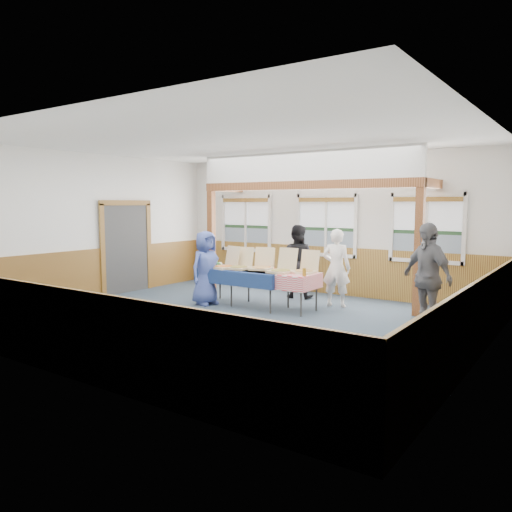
{
  "coord_description": "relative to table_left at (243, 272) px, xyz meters",
  "views": [
    {
      "loc": [
        5.25,
        -7.01,
        2.1
      ],
      "look_at": [
        -0.29,
        1.0,
        1.08
      ],
      "focal_mm": 35.0,
      "sensor_mm": 36.0,
      "label": 1
    }
  ],
  "objects": [
    {
      "name": "floor",
      "position": [
        0.75,
        -1.21,
        -0.7
      ],
      "size": [
        8.0,
        8.0,
        0.0
      ],
      "primitive_type": "plane",
      "color": "#293643",
      "rests_on": "ground"
    },
    {
      "name": "ceiling",
      "position": [
        0.75,
        -1.21,
        2.5
      ],
      "size": [
        8.0,
        8.0,
        0.0
      ],
      "primitive_type": "plane",
      "rotation": [
        3.14,
        0.0,
        0.0
      ],
      "color": "white",
      "rests_on": "wall_back"
    },
    {
      "name": "wall_back",
      "position": [
        0.75,
        2.29,
        0.9
      ],
      "size": [
        8.0,
        0.0,
        8.0
      ],
      "primitive_type": "plane",
      "rotation": [
        1.57,
        0.0,
        0.0
      ],
      "color": "silver",
      "rests_on": "floor"
    },
    {
      "name": "wall_front",
      "position": [
        0.75,
        -4.71,
        0.9
      ],
      "size": [
        8.0,
        0.0,
        8.0
      ],
      "primitive_type": "plane",
      "rotation": [
        -1.57,
        0.0,
        0.0
      ],
      "color": "silver",
      "rests_on": "floor"
    },
    {
      "name": "wall_left",
      "position": [
        -3.25,
        -1.21,
        0.9
      ],
      "size": [
        0.0,
        8.0,
        8.0
      ],
      "primitive_type": "plane",
      "rotation": [
        1.57,
        0.0,
        1.57
      ],
      "color": "silver",
      "rests_on": "floor"
    },
    {
      "name": "wall_right",
      "position": [
        4.75,
        -1.21,
        0.9
      ],
      "size": [
        0.0,
        8.0,
        8.0
      ],
      "primitive_type": "plane",
      "rotation": [
        1.57,
        0.0,
        -1.57
      ],
      "color": "silver",
      "rests_on": "floor"
    },
    {
      "name": "wainscot_back",
      "position": [
        0.75,
        2.27,
        -0.15
      ],
      "size": [
        7.98,
        0.05,
        1.1
      ],
      "primitive_type": "cube",
      "color": "brown",
      "rests_on": "floor"
    },
    {
      "name": "wainscot_front",
      "position": [
        0.75,
        -4.68,
        -0.15
      ],
      "size": [
        7.98,
        0.05,
        1.1
      ],
      "primitive_type": "cube",
      "color": "brown",
      "rests_on": "floor"
    },
    {
      "name": "wainscot_left",
      "position": [
        -3.22,
        -1.21,
        -0.15
      ],
      "size": [
        0.05,
        6.98,
        1.1
      ],
      "primitive_type": "cube",
      "color": "brown",
      "rests_on": "floor"
    },
    {
      "name": "wainscot_right",
      "position": [
        4.73,
        -1.21,
        -0.15
      ],
      "size": [
        0.05,
        6.98,
        1.1
      ],
      "primitive_type": "cube",
      "color": "brown",
      "rests_on": "floor"
    },
    {
      "name": "cased_opening",
      "position": [
        -3.21,
        -0.31,
        0.35
      ],
      "size": [
        0.06,
        1.3,
        2.1
      ],
      "primitive_type": "cube",
      "color": "#353535",
      "rests_on": "wall_left"
    },
    {
      "name": "window_left",
      "position": [
        -1.55,
        2.25,
        0.98
      ],
      "size": [
        1.56,
        0.1,
        1.46
      ],
      "color": "silver",
      "rests_on": "wall_back"
    },
    {
      "name": "window_mid",
      "position": [
        0.75,
        2.25,
        0.98
      ],
      "size": [
        1.56,
        0.1,
        1.46
      ],
      "color": "silver",
      "rests_on": "wall_back"
    },
    {
      "name": "window_right",
      "position": [
        3.05,
        2.25,
        0.98
      ],
      "size": [
        1.56,
        0.1,
        1.46
      ],
      "color": "silver",
      "rests_on": "wall_back"
    },
    {
      "name": "post_left",
      "position": [
        -1.75,
        1.09,
        0.5
      ],
      "size": [
        0.15,
        0.15,
        2.4
      ],
      "primitive_type": "cube",
      "color": "#5E3015",
      "rests_on": "floor"
    },
    {
      "name": "post_right",
      "position": [
        3.25,
        1.09,
        0.5
      ],
      "size": [
        0.15,
        0.15,
        2.4
      ],
      "primitive_type": "cube",
      "color": "#5E3015",
      "rests_on": "floor"
    },
    {
      "name": "cross_beam",
      "position": [
        0.75,
        1.09,
        1.79
      ],
      "size": [
        5.15,
        0.18,
        0.18
      ],
      "primitive_type": "cube",
      "color": "#5E3015",
      "rests_on": "post_left"
    },
    {
      "name": "table_left",
      "position": [
        0.0,
        0.0,
        0.0
      ],
      "size": [
        1.96,
        0.88,
        0.76
      ],
      "rotation": [
        0.0,
        0.0,
        0.01
      ],
      "color": "#353535",
      "rests_on": "floor"
    },
    {
      "name": "table_right",
      "position": [
        0.68,
        0.08,
        -0.0
      ],
      "size": [
        1.91,
        1.06,
        0.76
      ],
      "rotation": [
        0.0,
        0.0,
        -0.15
      ],
      "color": "#353535",
      "rests_on": "floor"
    },
    {
      "name": "pizza_box_a",
      "position": [
        -0.39,
        -0.11,
        0.12
      ],
      "size": [
        0.52,
        0.59,
        0.45
      ],
      "rotation": [
        0.0,
        0.0,
        -0.23
      ],
      "color": "beige",
      "rests_on": "table_left"
    },
    {
      "name": "pizza_box_b",
      "position": [
        0.34,
        0.16,
        0.12
      ],
      "size": [
        0.52,
        0.58,
        0.44
      ],
      "rotation": [
        0.0,
        0.0,
        0.27
      ],
      "color": "beige",
      "rests_on": "table_left"
    },
    {
      "name": "pizza_box_c",
      "position": [
        -0.07,
        -0.02,
        0.12
      ],
      "size": [
        0.44,
        0.52,
        0.44
      ],
      "rotation": [
        0.0,
        0.0,
        0.07
      ],
      "color": "beige",
      "rests_on": "table_right"
    },
    {
      "name": "pizza_box_d",
      "position": [
        0.32,
        0.27,
        0.12
      ],
      "size": [
        0.51,
        0.56,
        0.42
      ],
      "rotation": [
        0.0,
        0.0,
        0.31
      ],
      "color": "beige",
      "rests_on": "table_right"
    },
    {
      "name": "pizza_box_e",
      "position": [
        0.93,
        0.0,
        0.12
      ],
      "size": [
        0.44,
        0.54,
        0.47
      ],
      "rotation": [
        0.0,
        0.0,
        -0.03
      ],
      "color": "beige",
      "rests_on": "table_right"
    },
    {
      "name": "pizza_box_f",
      "position": [
        1.33,
        0.22,
        0.12
      ],
      "size": [
        0.4,
        0.49,
        0.43
      ],
      "rotation": [
        0.0,
        0.0,
        0.0
      ],
      "color": "beige",
      "rests_on": "table_right"
    },
    {
      "name": "veggie_tray",
      "position": [
        -0.75,
        -0.0,
        0.09
      ],
      "size": [
        0.41,
        0.41,
        0.09
      ],
      "color": "black",
      "rests_on": "table_left"
    },
    {
      "name": "drink_glass",
      "position": [
        1.53,
        -0.17,
        0.13
      ],
      "size": [
        0.07,
        0.07,
        0.15
      ],
      "primitive_type": "cylinder",
      "color": "#A4701B",
      "rests_on": "table_right"
    },
    {
      "name": "woman_white",
      "position": [
        1.62,
        1.0,
        0.09
      ],
      "size": [
        0.64,
        0.48,
        1.6
      ],
      "primitive_type": "imported",
      "rotation": [
        0.0,
        0.0,
        3.32
      ],
      "color": "white",
      "rests_on": "floor"
    },
    {
      "name": "woman_black",
      "position": [
        0.46,
        1.39,
        0.11
      ],
      "size": [
        0.92,
        0.79,
        1.63
      ],
      "primitive_type": "imported",
      "rotation": [
        0.0,
        0.0,
        3.38
      ],
      "color": "black",
      "rests_on": "floor"
    },
    {
      "name": "man_blue",
      "position": [
        -0.7,
        -0.36,
        0.07
      ],
      "size": [
        0.58,
        0.81,
        1.54
      ],
      "primitive_type": "imported",
      "rotation": [
        0.0,
        0.0,
        1.45
      ],
      "color": "#3E509C",
      "rests_on": "floor"
    },
    {
      "name": "person_grey",
      "position": [
        3.71,
        0.02,
        0.2
      ],
      "size": [
        1.12,
        0.94,
        1.8
      ],
      "primitive_type": "imported",
      "rotation": [
        0.0,
        0.0,
        -0.57
      ],
      "color": "slate",
      "rests_on": "floor"
    }
  ]
}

